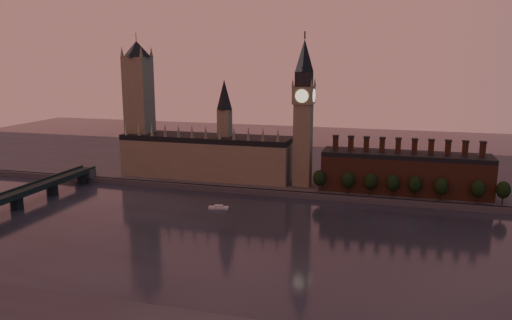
{
  "coord_description": "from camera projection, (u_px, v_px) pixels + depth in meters",
  "views": [
    {
      "loc": [
        72.69,
        -232.65,
        93.04
      ],
      "look_at": [
        -8.78,
        55.0,
        31.99
      ],
      "focal_mm": 35.0,
      "sensor_mm": 36.0,
      "label": 1
    }
  ],
  "objects": [
    {
      "name": "big_ben",
      "position": [
        303.0,
        111.0,
        346.99
      ],
      "size": [
        15.0,
        15.0,
        107.0
      ],
      "color": "gray",
      "rests_on": "north_bank"
    },
    {
      "name": "embankment_tree_2",
      "position": [
        370.0,
        181.0,
        328.69
      ],
      "size": [
        8.6,
        8.6,
        14.88
      ],
      "color": "black",
      "rests_on": "north_bank"
    },
    {
      "name": "embankment_tree_4",
      "position": [
        415.0,
        184.0,
        321.44
      ],
      "size": [
        8.6,
        8.6,
        14.88
      ],
      "color": "black",
      "rests_on": "north_bank"
    },
    {
      "name": "river_boat",
      "position": [
        219.0,
        207.0,
        314.03
      ],
      "size": [
        12.95,
        6.0,
        2.5
      ],
      "rotation": [
        0.0,
        0.0,
        0.2
      ],
      "color": "silver",
      "rests_on": "ground"
    },
    {
      "name": "palace_of_westminster",
      "position": [
        207.0,
        154.0,
        378.54
      ],
      "size": [
        130.0,
        30.3,
        74.0
      ],
      "color": "gray",
      "rests_on": "north_bank"
    },
    {
      "name": "victoria_tower",
      "position": [
        139.0,
        103.0,
        385.97
      ],
      "size": [
        24.0,
        24.0,
        108.0
      ],
      "color": "gray",
      "rests_on": "north_bank"
    },
    {
      "name": "embankment_tree_5",
      "position": [
        441.0,
        186.0,
        315.88
      ],
      "size": [
        8.6,
        8.6,
        14.88
      ],
      "color": "black",
      "rests_on": "north_bank"
    },
    {
      "name": "ground",
      "position": [
        243.0,
        242.0,
        257.34
      ],
      "size": [
        900.0,
        900.0,
        0.0
      ],
      "primitive_type": "plane",
      "color": "black",
      "rests_on": "ground"
    },
    {
      "name": "embankment_tree_0",
      "position": [
        319.0,
        178.0,
        337.99
      ],
      "size": [
        8.6,
        8.6,
        14.88
      ],
      "color": "black",
      "rests_on": "north_bank"
    },
    {
      "name": "north_bank",
      "position": [
        305.0,
        167.0,
        424.78
      ],
      "size": [
        900.0,
        182.0,
        4.0
      ],
      "color": "#4D4D52",
      "rests_on": "ground"
    },
    {
      "name": "embankment_tree_7",
      "position": [
        503.0,
        190.0,
        307.24
      ],
      "size": [
        8.6,
        8.6,
        14.88
      ],
      "color": "black",
      "rests_on": "north_bank"
    },
    {
      "name": "embankment_tree_6",
      "position": [
        478.0,
        189.0,
        309.9
      ],
      "size": [
        8.6,
        8.6,
        14.88
      ],
      "color": "black",
      "rests_on": "north_bank"
    },
    {
      "name": "chimney_block",
      "position": [
        405.0,
        172.0,
        336.11
      ],
      "size": [
        110.0,
        25.0,
        37.0
      ],
      "color": "brown",
      "rests_on": "north_bank"
    },
    {
      "name": "embankment_tree_3",
      "position": [
        393.0,
        183.0,
        324.93
      ],
      "size": [
        8.6,
        8.6,
        14.88
      ],
      "color": "black",
      "rests_on": "north_bank"
    },
    {
      "name": "embankment_tree_1",
      "position": [
        348.0,
        180.0,
        332.23
      ],
      "size": [
        8.6,
        8.6,
        14.88
      ],
      "color": "black",
      "rests_on": "north_bank"
    }
  ]
}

